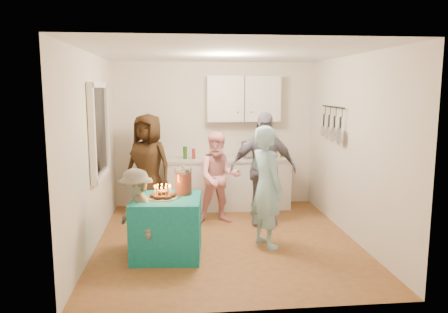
{
  "coord_description": "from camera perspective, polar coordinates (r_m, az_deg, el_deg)",
  "views": [
    {
      "loc": [
        -0.64,
        -5.9,
        2.13
      ],
      "look_at": [
        0.0,
        0.35,
        1.15
      ],
      "focal_mm": 35.0,
      "sensor_mm": 36.0,
      "label": 1
    }
  ],
  "objects": [
    {
      "name": "left_wall",
      "position": [
        6.07,
        -16.79,
        0.62
      ],
      "size": [
        4.0,
        4.0,
        0.0
      ],
      "primitive_type": "plane",
      "color": "silver",
      "rests_on": "floor"
    },
    {
      "name": "child_near_left",
      "position": [
        5.58,
        -11.34,
        -7.45
      ],
      "size": [
        0.76,
        0.87,
        1.16
      ],
      "primitive_type": "imported",
      "rotation": [
        0.0,
        0.0,
        -1.02
      ],
      "color": "#665D52",
      "rests_on": "floor"
    },
    {
      "name": "donut_cake",
      "position": [
        5.57,
        -8.01,
        -4.53
      ],
      "size": [
        0.38,
        0.38,
        0.18
      ],
      "primitive_type": null,
      "color": "#381C0C",
      "rests_on": "party_table"
    },
    {
      "name": "floor",
      "position": [
        6.31,
        0.33,
        -10.87
      ],
      "size": [
        4.0,
        4.0,
        0.0
      ],
      "primitive_type": "plane",
      "color": "brown",
      "rests_on": "ground"
    },
    {
      "name": "right_wall",
      "position": [
        6.44,
        16.47,
        1.09
      ],
      "size": [
        4.0,
        4.0,
        0.0
      ],
      "primitive_type": "plane",
      "color": "silver",
      "rests_on": "floor"
    },
    {
      "name": "microwave",
      "position": [
        7.8,
        4.33,
        0.87
      ],
      "size": [
        0.53,
        0.38,
        0.28
      ],
      "primitive_type": "imported",
      "rotation": [
        0.0,
        0.0,
        0.08
      ],
      "color": "white",
      "rests_on": "countertop"
    },
    {
      "name": "countertop",
      "position": [
        7.75,
        0.45,
        -0.38
      ],
      "size": [
        2.24,
        0.62,
        0.05
      ],
      "primitive_type": "cube",
      "color": "beige",
      "rests_on": "counter"
    },
    {
      "name": "woman_back_left",
      "position": [
        7.37,
        -9.85,
        -1.18
      ],
      "size": [
        1.0,
        0.89,
        1.72
      ],
      "primitive_type": "imported",
      "rotation": [
        0.0,
        0.0,
        -0.5
      ],
      "color": "#4E3116",
      "rests_on": "floor"
    },
    {
      "name": "man_birthday",
      "position": [
        5.91,
        5.55,
        -3.96
      ],
      "size": [
        0.6,
        0.71,
        1.65
      ],
      "primitive_type": "imported",
      "rotation": [
        0.0,
        0.0,
        1.98
      ],
      "color": "#9BCFE1",
      "rests_on": "floor"
    },
    {
      "name": "ceiling",
      "position": [
        5.96,
        0.35,
        13.38
      ],
      "size": [
        4.0,
        4.0,
        0.0
      ],
      "primitive_type": "plane",
      "color": "white",
      "rests_on": "floor"
    },
    {
      "name": "window_night",
      "position": [
        6.33,
        -16.12,
        3.25
      ],
      "size": [
        0.04,
        1.0,
        1.2
      ],
      "primitive_type": "cube",
      "color": "black",
      "rests_on": "left_wall"
    },
    {
      "name": "woman_back_right",
      "position": [
        6.87,
        5.12,
        -1.61
      ],
      "size": [
        1.05,
        0.46,
        1.77
      ],
      "primitive_type": "imported",
      "rotation": [
        0.0,
        0.0,
        -0.03
      ],
      "color": "black",
      "rests_on": "floor"
    },
    {
      "name": "upper_cabinet",
      "position": [
        7.84,
        2.53,
        7.54
      ],
      "size": [
        1.3,
        0.3,
        0.8
      ],
      "primitive_type": "cube",
      "color": "white",
      "rests_on": "back_wall"
    },
    {
      "name": "back_wall",
      "position": [
        7.97,
        -1.22,
        2.89
      ],
      "size": [
        3.6,
        3.6,
        0.0
      ],
      "primitive_type": "plane",
      "color": "silver",
      "rests_on": "floor"
    },
    {
      "name": "punch_jar",
      "position": [
        5.74,
        -5.34,
        -3.26
      ],
      "size": [
        0.22,
        0.22,
        0.34
      ],
      "primitive_type": "cylinder",
      "color": "red",
      "rests_on": "party_table"
    },
    {
      "name": "pot_rack",
      "position": [
        7.03,
        13.82,
        4.29
      ],
      "size": [
        0.12,
        1.0,
        0.6
      ],
      "primitive_type": "cube",
      "color": "black",
      "rests_on": "right_wall"
    },
    {
      "name": "party_table",
      "position": [
        5.71,
        -7.44,
        -9.07
      ],
      "size": [
        0.92,
        0.92,
        0.76
      ],
      "primitive_type": "cube",
      "rotation": [
        0.0,
        0.0,
        -0.08
      ],
      "color": "#127879",
      "rests_on": "floor"
    },
    {
      "name": "woman_back_center",
      "position": [
        6.92,
        -0.67,
        -2.79
      ],
      "size": [
        0.74,
        0.6,
        1.46
      ],
      "primitive_type": "imported",
      "rotation": [
        0.0,
        0.0,
        0.06
      ],
      "color": "pink",
      "rests_on": "floor"
    },
    {
      "name": "counter",
      "position": [
        7.84,
        0.44,
        -3.66
      ],
      "size": [
        2.2,
        0.58,
        0.86
      ],
      "primitive_type": "cube",
      "color": "white",
      "rests_on": "floor"
    }
  ]
}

